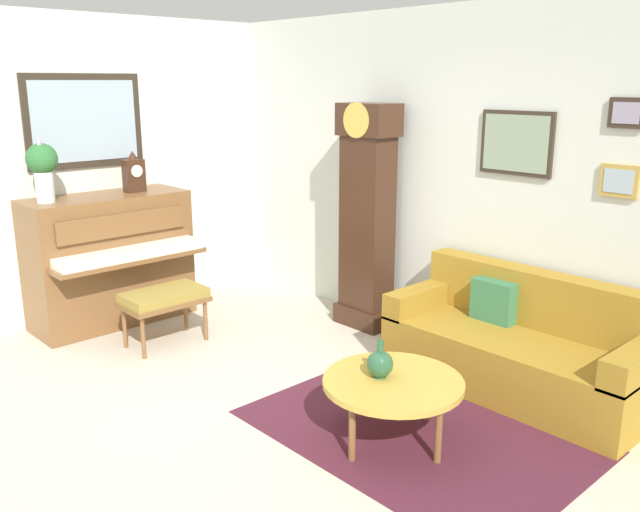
{
  "coord_description": "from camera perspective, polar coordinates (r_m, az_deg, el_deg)",
  "views": [
    {
      "loc": [
        3.46,
        -2.2,
        2.21
      ],
      "look_at": [
        -0.28,
        1.27,
        0.86
      ],
      "focal_mm": 37.53,
      "sensor_mm": 36.0,
      "label": 1
    }
  ],
  "objects": [
    {
      "name": "area_rug",
      "position": [
        4.53,
        8.31,
        -14.52
      ],
      "size": [
        2.1,
        1.5,
        0.01
      ],
      "primitive_type": "cube",
      "color": "#4C1E2D",
      "rests_on": "ground_plane"
    },
    {
      "name": "flower_vase",
      "position": [
        6.11,
        -22.59,
        7.14
      ],
      "size": [
        0.26,
        0.26,
        0.58
      ],
      "color": "silver",
      "rests_on": "piano"
    },
    {
      "name": "grandfather_clock",
      "position": [
        6.03,
        4.02,
        2.82
      ],
      "size": [
        0.52,
        0.34,
        2.03
      ],
      "color": "#3D2316",
      "rests_on": "ground_plane"
    },
    {
      "name": "wall_left",
      "position": [
        6.5,
        -22.78,
        6.57
      ],
      "size": [
        0.13,
        4.9,
        2.8
      ],
      "color": "silver",
      "rests_on": "ground_plane"
    },
    {
      "name": "piano",
      "position": [
        6.48,
        -17.42,
        -0.23
      ],
      "size": [
        0.87,
        1.44,
        1.2
      ],
      "color": "brown",
      "rests_on": "ground_plane"
    },
    {
      "name": "wall_back",
      "position": [
        5.81,
        10.27,
        6.57
      ],
      "size": [
        5.3,
        0.13,
        2.8
      ],
      "color": "silver",
      "rests_on": "ground_plane"
    },
    {
      "name": "piano_bench",
      "position": [
        5.85,
        -13.16,
        -3.58
      ],
      "size": [
        0.42,
        0.7,
        0.48
      ],
      "color": "brown",
      "rests_on": "ground_plane"
    },
    {
      "name": "coffee_table",
      "position": [
        4.25,
        6.26,
        -10.79
      ],
      "size": [
        0.88,
        0.88,
        0.41
      ],
      "color": "gold",
      "rests_on": "ground_plane"
    },
    {
      "name": "couch",
      "position": [
        5.15,
        16.65,
        -7.49
      ],
      "size": [
        1.9,
        0.8,
        0.84
      ],
      "color": "olive",
      "rests_on": "ground_plane"
    },
    {
      "name": "mantel_clock",
      "position": [
        6.46,
        -15.59,
        6.79
      ],
      "size": [
        0.13,
        0.18,
        0.38
      ],
      "color": "#3D2316",
      "rests_on": "piano"
    },
    {
      "name": "ground_plane",
      "position": [
        4.69,
        -9.41,
        -14.27
      ],
      "size": [
        6.4,
        6.0,
        0.1
      ],
      "primitive_type": "cube",
      "color": "beige"
    },
    {
      "name": "green_jug",
      "position": [
        4.23,
        5.12,
        -9.14
      ],
      "size": [
        0.17,
        0.17,
        0.24
      ],
      "color": "#234C33",
      "rests_on": "coffee_table"
    }
  ]
}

